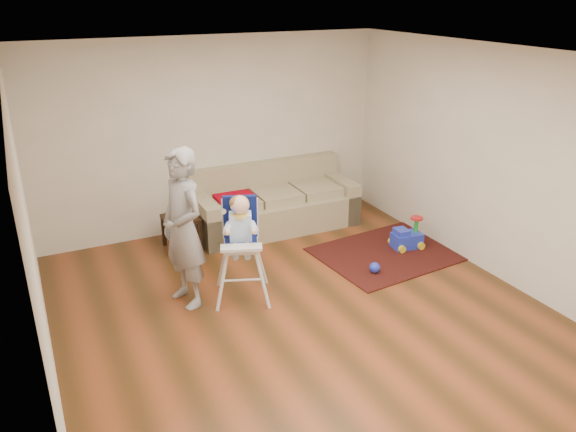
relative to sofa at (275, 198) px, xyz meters
name	(u,v)px	position (x,y,z in m)	size (l,w,h in m)	color
ground	(304,314)	(-0.72, -2.30, -0.45)	(5.50, 5.50, 0.00)	#452A12
room_envelope	(283,133)	(-0.72, -1.77, 1.42)	(5.04, 5.52, 2.72)	#EEE5CF
sofa	(275,198)	(0.00, 0.00, 0.00)	(2.35, 0.99, 0.90)	gray
side_table	(182,232)	(-1.42, -0.09, -0.23)	(0.45, 0.45, 0.45)	black
area_rug	(389,253)	(0.99, -1.46, -0.45)	(1.84, 1.38, 0.01)	black
ride_on_toy	(407,233)	(1.29, -1.43, -0.23)	(0.39, 0.28, 0.42)	blue
toy_ball	(375,268)	(0.49, -1.85, -0.37)	(0.13, 0.13, 0.13)	blue
high_chair	(241,249)	(-1.17, -1.65, 0.14)	(0.73, 0.73, 1.23)	silver
adult	(183,229)	(-1.76, -1.48, 0.43)	(0.65, 0.42, 1.77)	gray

